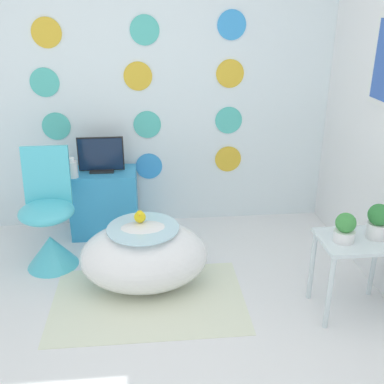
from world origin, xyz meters
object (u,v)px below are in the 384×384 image
bathtub (144,256)px  tv (101,156)px  chair (49,231)px  potted_plant_left (345,228)px  vase (72,169)px  potted_plant_right (378,221)px

bathtub → tv: (-0.35, 0.88, 0.46)m
chair → potted_plant_left: 2.14m
bathtub → vase: vase is taller
bathtub → chair: bearing=152.9°
tv → vase: 0.26m
potted_plant_left → bathtub: bearing=161.3°
bathtub → chair: chair is taller
vase → potted_plant_right: potted_plant_right is taller
vase → potted_plant_left: bearing=-33.2°
chair → potted_plant_left: (1.96, -0.79, 0.34)m
bathtub → vase: bearing=126.7°
bathtub → potted_plant_left: size_ratio=4.78×
chair → tv: 0.76m
potted_plant_left → potted_plant_right: potted_plant_right is taller
tv → potted_plant_right: (1.81, -1.28, -0.06)m
tv → chair: bearing=-126.2°
chair → potted_plant_right: 2.34m
chair → tv: chair is taller
potted_plant_right → potted_plant_left: bearing=-173.5°
chair → potted_plant_right: chair is taller
chair → tv: bearing=53.8°
tv → vase: (-0.22, -0.12, -0.06)m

